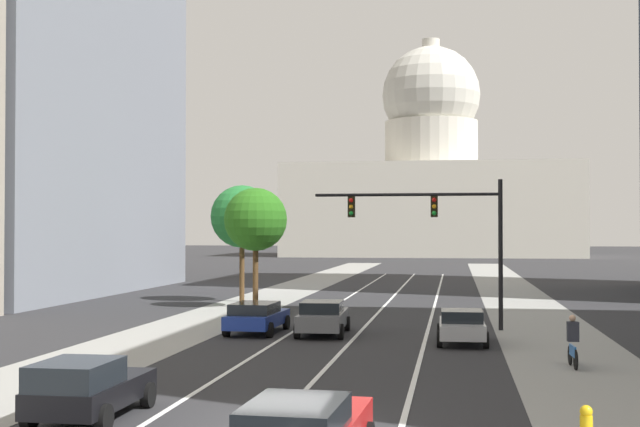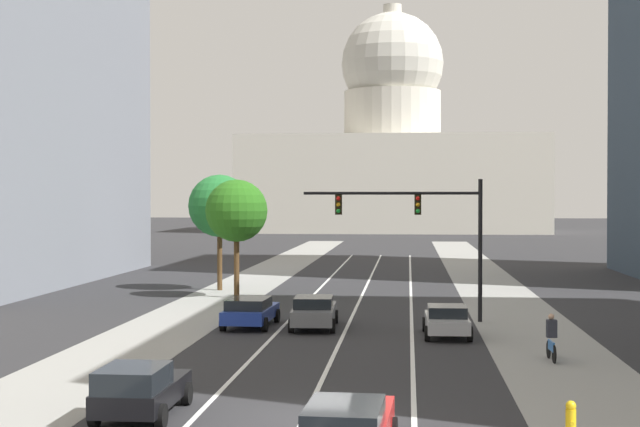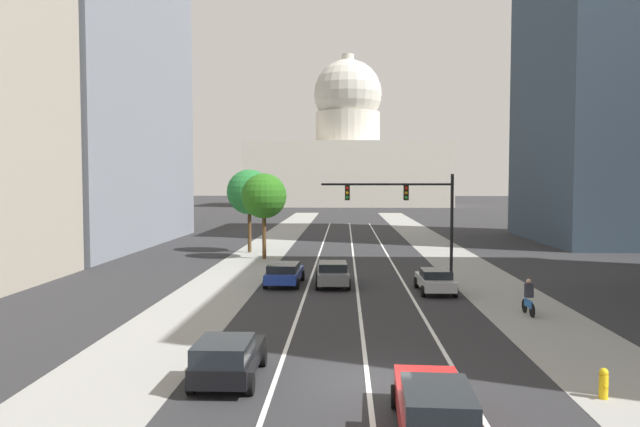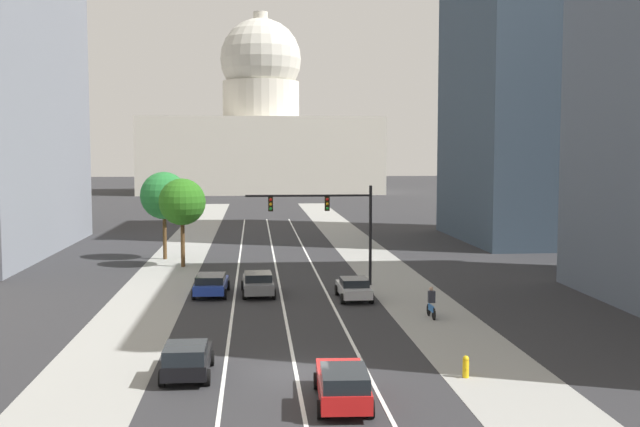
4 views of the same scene
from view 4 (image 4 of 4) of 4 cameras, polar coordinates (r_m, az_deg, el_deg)
ground_plane at (r=71.08m, az=-3.61°, el=-2.63°), size 400.00×400.00×0.00m
sidewalk_left at (r=66.43m, az=-10.57°, el=-3.22°), size 4.61×130.00×0.01m
sidewalk_right at (r=66.83m, az=3.52°, el=-3.10°), size 4.61×130.00×0.01m
lane_stripe_left at (r=56.23m, az=-6.23°, el=-4.60°), size 0.16×90.00×0.01m
lane_stripe_center at (r=56.24m, az=-3.24°, el=-4.58°), size 0.16×90.00×0.01m
lane_stripe_right at (r=56.41m, az=-0.25°, el=-4.54°), size 0.16×90.00×0.01m
office_tower_far_right at (r=81.52m, az=16.38°, el=12.72°), size 16.67×21.33×41.32m
capitol_building at (r=166.52m, az=-4.44°, el=6.06°), size 50.99×24.90×38.88m
car_red at (r=27.81m, az=1.73°, el=-12.67°), size 2.12×4.81×1.52m
car_blue at (r=48.53m, az=-8.18°, el=-5.24°), size 2.22×4.60×1.36m
car_gray at (r=48.32m, az=-4.69°, el=-5.22°), size 2.18×4.72×1.47m
car_black at (r=31.43m, az=-9.97°, el=-10.70°), size 1.98×4.06×1.49m
car_silver at (r=46.77m, az=2.56°, el=-5.61°), size 2.01×4.16×1.35m
traffic_signal_mast at (r=50.89m, az=0.84°, el=-0.11°), size 8.52×0.39×6.78m
fire_hydrant at (r=31.60m, az=10.90°, el=-11.22°), size 0.26×0.35×0.91m
cyclist at (r=41.99m, az=8.37°, el=-6.65°), size 0.37×1.70×1.72m
street_tree_near_left at (r=64.68m, az=-11.65°, el=1.32°), size 3.97×3.97×7.36m
street_tree_mid_left at (r=60.15m, az=-10.32°, el=0.85°), size 3.67×3.67×6.96m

